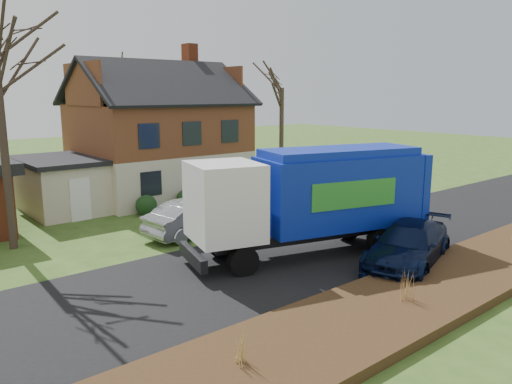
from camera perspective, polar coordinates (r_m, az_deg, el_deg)
ground at (r=19.34m, az=4.42°, el=-7.40°), size 120.00×120.00×0.00m
road at (r=19.34m, az=4.42°, el=-7.37°), size 80.00×7.00×0.02m
mulch_verge at (r=16.17m, az=17.86°, el=-11.20°), size 80.00×3.50×0.30m
main_house at (r=30.65m, az=-11.86°, el=6.99°), size 12.95×8.95×9.26m
garbage_truck at (r=19.21m, az=6.91°, el=-0.28°), size 9.90×5.00×4.10m
silver_sedan at (r=22.15m, az=-6.93°, el=-2.93°), size 4.94×2.30×1.57m
navy_wagon at (r=18.94m, az=17.01°, el=-5.83°), size 5.74×3.71×1.55m
tree_front_east at (r=33.14m, az=2.99°, el=13.63°), size 3.35×3.35×9.30m
tree_back at (r=38.61m, az=-15.31°, el=14.14°), size 3.18×3.18×10.06m
grass_clump_west at (r=11.44m, az=-1.79°, el=-17.19°), size 0.32×0.27×0.85m
grass_clump_mid at (r=15.20m, az=16.91°, el=-10.19°), size 0.32×0.26×0.89m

